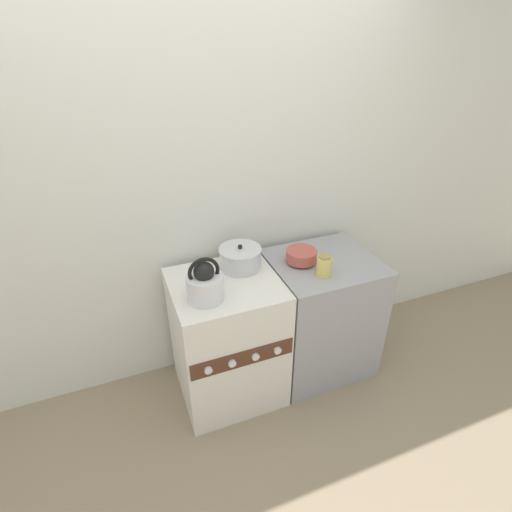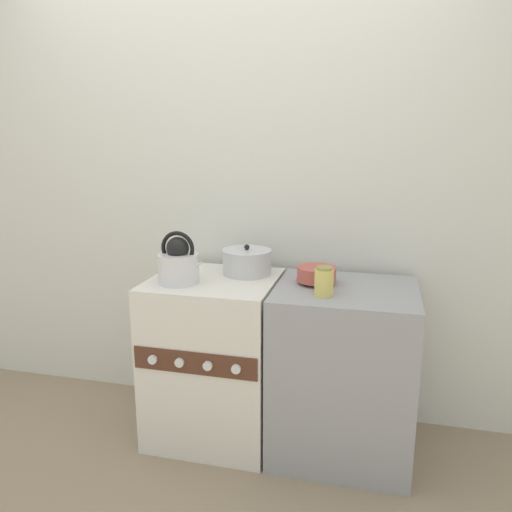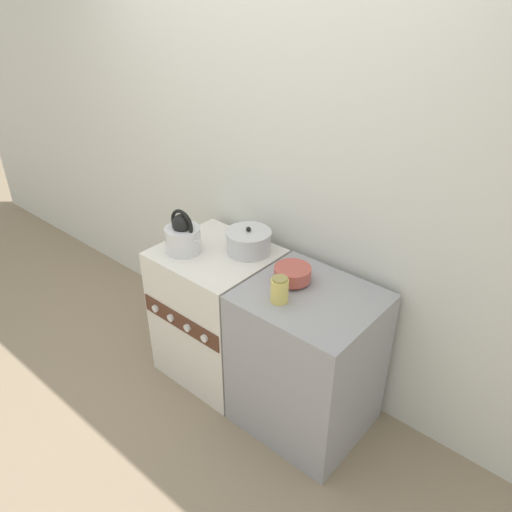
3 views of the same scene
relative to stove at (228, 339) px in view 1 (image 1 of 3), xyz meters
name	(u,v)px [view 1 (image 1 of 3)]	position (x,y,z in m)	size (l,w,h in m)	color
ground_plane	(245,421)	(0.00, -0.29, -0.43)	(12.00, 12.00, 0.00)	gray
wall_back	(203,196)	(0.00, 0.37, 0.82)	(7.00, 0.06, 2.50)	silver
stove	(228,339)	(0.00, 0.00, 0.00)	(0.63, 0.61, 0.86)	silver
counter	(320,314)	(0.66, 0.01, 0.00)	(0.67, 0.60, 0.85)	#99999E
kettle	(205,283)	(-0.14, -0.10, 0.52)	(0.25, 0.20, 0.26)	silver
cooking_pot	(240,258)	(0.14, 0.13, 0.49)	(0.26, 0.26, 0.16)	silver
enamel_bowl	(301,256)	(0.51, 0.05, 0.47)	(0.19, 0.19, 0.08)	#B75147
storage_jar	(324,266)	(0.57, -0.13, 0.49)	(0.09, 0.09, 0.13)	#E0CC66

